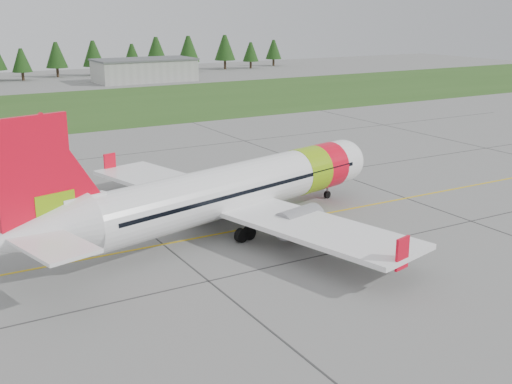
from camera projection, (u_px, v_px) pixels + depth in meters
ground at (381, 242)px, 50.09m from camera, size 320.00×320.00×0.00m
aircraft at (230, 191)px, 52.25m from camera, size 36.61×34.44×11.28m
grass_strip at (86, 107)px, 118.26m from camera, size 320.00×50.00×0.03m
taxi_guideline at (321, 214)px, 56.74m from camera, size 120.00×0.25×0.02m
hangar_east at (145, 71)px, 159.54m from camera, size 24.00×12.00×5.20m
treeline at (23, 59)px, 163.45m from camera, size 160.00×8.00×10.00m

